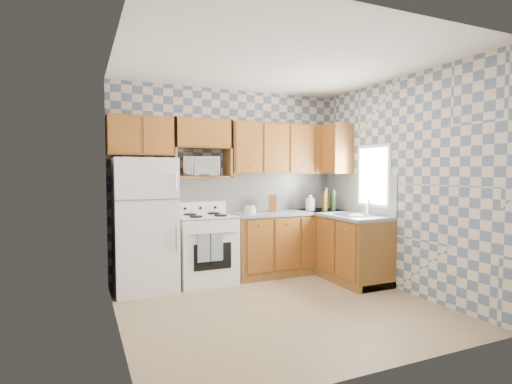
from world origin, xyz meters
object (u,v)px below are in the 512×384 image
refrigerator (144,225)px  stove_body (205,250)px  electric_kettle (310,204)px  microwave (201,166)px

refrigerator → stove_body: (0.80, 0.03, -0.39)m
refrigerator → electric_kettle: refrigerator is taller
stove_body → electric_kettle: bearing=-0.2°
microwave → refrigerator: bearing=-154.9°
microwave → electric_kettle: bearing=8.3°
refrigerator → microwave: 1.10m
refrigerator → microwave: bearing=11.8°
refrigerator → electric_kettle: bearing=0.5°
microwave → electric_kettle: size_ratio=2.60×
stove_body → microwave: (-0.01, 0.14, 1.13)m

